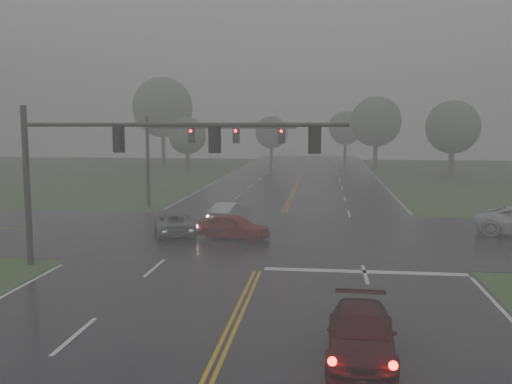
# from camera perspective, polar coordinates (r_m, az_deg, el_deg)

# --- Properties ---
(main_road) EXTENTS (18.00, 160.00, 0.02)m
(main_road) POSITION_cam_1_polar(r_m,az_deg,el_deg) (30.23, 1.49, -5.05)
(main_road) COLOR black
(main_road) RESTS_ON ground
(cross_street) EXTENTS (120.00, 14.00, 0.02)m
(cross_street) POSITION_cam_1_polar(r_m,az_deg,el_deg) (32.18, 1.82, -4.32)
(cross_street) COLOR black
(cross_street) RESTS_ON ground
(stop_bar) EXTENTS (8.50, 0.50, 0.01)m
(stop_bar) POSITION_cam_1_polar(r_m,az_deg,el_deg) (24.72, 10.79, -7.90)
(stop_bar) COLOR silver
(stop_bar) RESTS_ON ground
(sedan_maroon) EXTENTS (2.01, 4.50, 1.28)m
(sedan_maroon) POSITION_cam_1_polar(r_m,az_deg,el_deg) (16.19, 10.41, -15.99)
(sedan_maroon) COLOR #380A10
(sedan_maroon) RESTS_ON ground
(sedan_red) EXTENTS (4.24, 2.58, 1.35)m
(sedan_red) POSITION_cam_1_polar(r_m,az_deg,el_deg) (31.12, -2.22, -4.70)
(sedan_red) COLOR maroon
(sedan_red) RESTS_ON ground
(sedan_silver) EXTENTS (2.19, 4.09, 1.28)m
(sedan_silver) POSITION_cam_1_polar(r_m,az_deg,el_deg) (36.23, -2.64, -3.05)
(sedan_silver) COLOR #ADAFB5
(sedan_silver) RESTS_ON ground
(car_grey) EXTENTS (3.55, 5.04, 1.28)m
(car_grey) POSITION_cam_1_polar(r_m,az_deg,el_deg) (32.70, -8.16, -4.20)
(car_grey) COLOR slate
(car_grey) RESTS_ON ground
(signal_gantry_near) EXTENTS (14.07, 0.31, 7.03)m
(signal_gantry_near) POSITION_cam_1_polar(r_m,az_deg,el_deg) (25.00, -13.14, 3.78)
(signal_gantry_near) COLOR black
(signal_gantry_near) RESTS_ON ground
(signal_gantry_far) EXTENTS (11.11, 0.34, 6.75)m
(signal_gantry_far) POSITION_cam_1_polar(r_m,az_deg,el_deg) (41.92, -6.38, 4.75)
(signal_gantry_far) COLOR black
(signal_gantry_far) RESTS_ON ground
(tree_nw_a) EXTENTS (4.80, 4.80, 7.05)m
(tree_nw_a) POSITION_cam_1_polar(r_m,az_deg,el_deg) (73.56, -6.88, 5.60)
(tree_nw_a) COLOR #382C24
(tree_nw_a) RESTS_ON ground
(tree_ne_a) EXTENTS (6.66, 6.66, 9.77)m
(tree_ne_a) POSITION_cam_1_polar(r_m,az_deg,el_deg) (77.22, 11.91, 6.90)
(tree_ne_a) COLOR #382C24
(tree_ne_a) RESTS_ON ground
(tree_n_mid) EXTENTS (5.00, 5.00, 7.35)m
(tree_n_mid) POSITION_cam_1_polar(r_m,az_deg,el_deg) (88.08, 1.55, 5.99)
(tree_n_mid) COLOR #382C24
(tree_n_mid) RESTS_ON ground
(tree_e_near) EXTENTS (6.01, 6.01, 8.83)m
(tree_e_near) POSITION_cam_1_polar(r_m,az_deg,el_deg) (67.94, 19.07, 6.15)
(tree_e_near) COLOR #382C24
(tree_e_near) RESTS_ON ground
(tree_nw_b) EXTENTS (8.83, 8.83, 12.97)m
(tree_nw_b) POSITION_cam_1_polar(r_m,az_deg,el_deg) (85.80, -9.33, 8.35)
(tree_nw_b) COLOR #382C24
(tree_nw_b) RESTS_ON ground
(tree_n_far) EXTENTS (5.62, 5.62, 8.26)m
(tree_n_far) POSITION_cam_1_polar(r_m,az_deg,el_deg) (96.99, 8.94, 6.35)
(tree_n_far) COLOR #382C24
(tree_n_far) RESTS_ON ground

